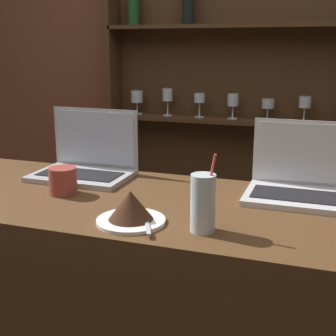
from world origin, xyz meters
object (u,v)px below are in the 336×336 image
water_glass (203,203)px  coffee_cup (63,181)px  laptop_far (296,181)px  cake_plate (131,209)px  laptop_near (86,162)px

water_glass → coffee_cup: 0.53m
laptop_far → water_glass: size_ratio=1.44×
laptop_far → cake_plate: size_ratio=1.59×
laptop_far → coffee_cup: bearing=-162.7°
laptop_far → coffee_cup: laptop_far is taller
cake_plate → coffee_cup: cake_plate is taller
laptop_far → cake_plate: (-0.40, -0.38, -0.01)m
laptop_near → water_glass: size_ratio=1.67×
laptop_far → cake_plate: laptop_far is taller
laptop_far → coffee_cup: 0.74m
laptop_near → laptop_far: size_ratio=1.16×
laptop_near → laptop_far: (0.74, 0.00, -0.00)m
laptop_far → water_glass: (-0.20, -0.38, 0.03)m
cake_plate → laptop_near: bearing=131.8°
water_glass → coffee_cup: size_ratio=2.30×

